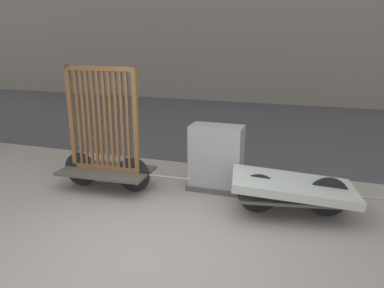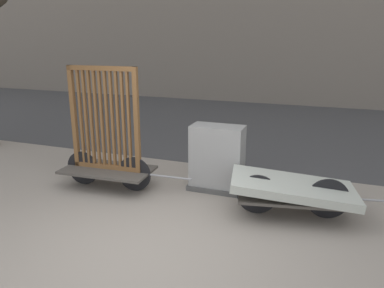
# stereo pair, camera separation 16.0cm
# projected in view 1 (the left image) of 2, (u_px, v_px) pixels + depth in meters

# --- Properties ---
(ground_plane) EXTENTS (60.00, 60.00, 0.00)m
(ground_plane) POSITION_uv_depth(u_px,v_px,m) (148.00, 255.00, 4.20)
(ground_plane) COLOR gray
(road_strip) EXTENTS (56.00, 7.29, 0.01)m
(road_strip) POSITION_uv_depth(u_px,v_px,m) (252.00, 125.00, 10.39)
(road_strip) COLOR #424244
(road_strip) RESTS_ON ground_plane
(bike_cart_with_bedframe) EXTENTS (2.16, 0.83, 1.94)m
(bike_cart_with_bedframe) POSITION_uv_depth(u_px,v_px,m) (105.00, 148.00, 5.88)
(bike_cart_with_bedframe) COLOR #4C4742
(bike_cart_with_bedframe) RESTS_ON ground_plane
(bike_cart_with_mattress) EXTENTS (2.29, 1.14, 0.56)m
(bike_cart_with_mattress) POSITION_uv_depth(u_px,v_px,m) (293.00, 188.00, 5.07)
(bike_cart_with_mattress) COLOR #4C4742
(bike_cart_with_mattress) RESTS_ON ground_plane
(utility_cabinet) EXTENTS (0.88, 0.46, 1.05)m
(utility_cabinet) POSITION_uv_depth(u_px,v_px,m) (216.00, 160.00, 5.89)
(utility_cabinet) COLOR #4C4C4C
(utility_cabinet) RESTS_ON ground_plane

